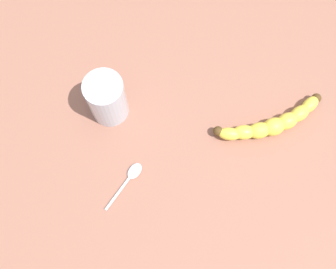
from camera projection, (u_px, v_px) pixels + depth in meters
The scene contains 4 objects.
wooden_tabletop at pixel (198, 155), 81.80cm from camera, with size 120.00×120.00×3.00cm, color #98614E.
banana at pixel (272, 123), 80.53cm from camera, with size 23.75×8.13×3.71cm.
smoothie_glass at pixel (107, 99), 78.31cm from camera, with size 7.74×7.74×11.35cm.
teaspoon at pixel (133, 174), 78.59cm from camera, with size 10.71×6.20×0.80cm.
Camera 1 is at (16.32, 16.67, 80.26)cm, focal length 42.28 mm.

